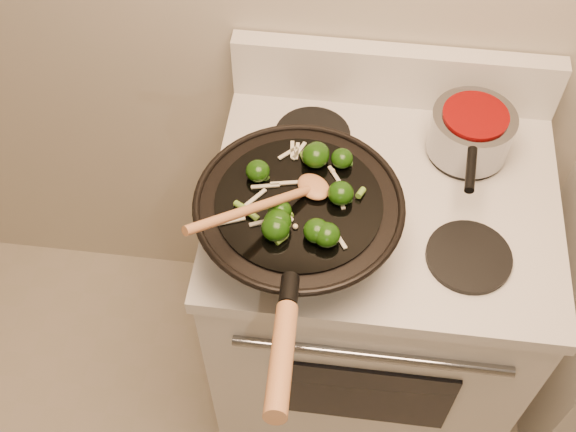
# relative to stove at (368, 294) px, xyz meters

# --- Properties ---
(stove) EXTENTS (0.78, 0.67, 1.08)m
(stove) POSITION_rel_stove_xyz_m (0.00, 0.00, 0.00)
(stove) COLOR white
(stove) RESTS_ON ground
(wok) EXTENTS (0.42, 0.70, 0.26)m
(wok) POSITION_rel_stove_xyz_m (-0.18, -0.16, 0.53)
(wok) COLOR black
(wok) RESTS_ON stove
(stirfry) EXTENTS (0.28, 0.27, 0.05)m
(stirfry) POSITION_rel_stove_xyz_m (-0.17, -0.15, 0.61)
(stirfry) COLOR #143808
(stirfry) RESTS_ON wok
(wooden_spoon) EXTENTS (0.26, 0.27, 0.13)m
(wooden_spoon) POSITION_rel_stove_xyz_m (-0.21, -0.18, 0.63)
(wooden_spoon) COLOR #B67547
(wooden_spoon) RESTS_ON wok
(saucepan) EXTENTS (0.19, 0.31, 0.11)m
(saucepan) POSITION_rel_stove_xyz_m (0.18, 0.15, 0.52)
(saucepan) COLOR gray
(saucepan) RESTS_ON stove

